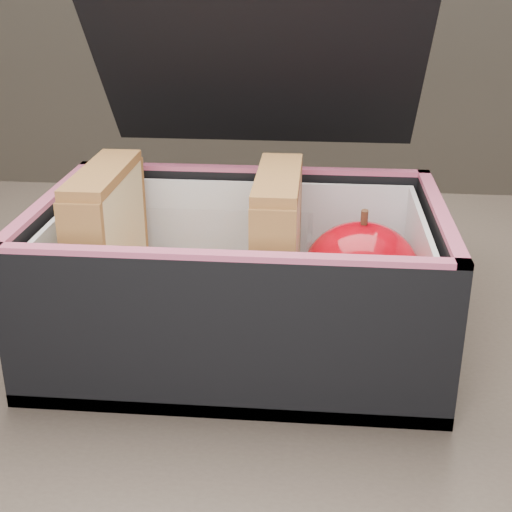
{
  "coord_description": "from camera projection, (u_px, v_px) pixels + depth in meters",
  "views": [
    {
      "loc": [
        -0.01,
        -0.41,
        1.01
      ],
      "look_at": [
        -0.05,
        0.04,
        0.81
      ],
      "focal_mm": 50.0,
      "sensor_mm": 36.0,
      "label": 1
    }
  ],
  "objects": [
    {
      "name": "kitchen_table",
      "position": [
        315.0,
        478.0,
        0.51
      ],
      "size": [
        1.2,
        0.8,
        0.75
      ],
      "color": "brown",
      "rests_on": "ground"
    },
    {
      "name": "lunch_bag",
      "position": [
        241.0,
        267.0,
        0.49
      ],
      "size": [
        0.27,
        0.29,
        0.24
      ],
      "color": "black",
      "rests_on": "kitchen_table"
    },
    {
      "name": "plastic_tub",
      "position": [
        193.0,
        282.0,
        0.5
      ],
      "size": [
        0.16,
        0.12,
        0.07
      ],
      "primitive_type": null,
      "color": "white",
      "rests_on": "lunch_bag"
    },
    {
      "name": "sandwich_left",
      "position": [
        109.0,
        247.0,
        0.49
      ],
      "size": [
        0.03,
        0.1,
        0.11
      ],
      "color": "beige",
      "rests_on": "plastic_tub"
    },
    {
      "name": "sandwich_right",
      "position": [
        277.0,
        253.0,
        0.48
      ],
      "size": [
        0.03,
        0.1,
        0.11
      ],
      "color": "beige",
      "rests_on": "plastic_tub"
    },
    {
      "name": "carrot_sticks",
      "position": [
        187.0,
        305.0,
        0.5
      ],
      "size": [
        0.05,
        0.12,
        0.03
      ],
      "color": "#E65803",
      "rests_on": "plastic_tub"
    },
    {
      "name": "paper_napkin",
      "position": [
        354.0,
        325.0,
        0.5
      ],
      "size": [
        0.1,
        0.11,
        0.01
      ],
      "primitive_type": "cube",
      "rotation": [
        0.0,
        0.0,
        -0.33
      ],
      "color": "white",
      "rests_on": "lunch_bag"
    },
    {
      "name": "red_apple",
      "position": [
        361.0,
        276.0,
        0.48
      ],
      "size": [
        0.08,
        0.08,
        0.08
      ],
      "rotation": [
        0.0,
        0.0,
        -0.04
      ],
      "color": "#880008",
      "rests_on": "paper_napkin"
    }
  ]
}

